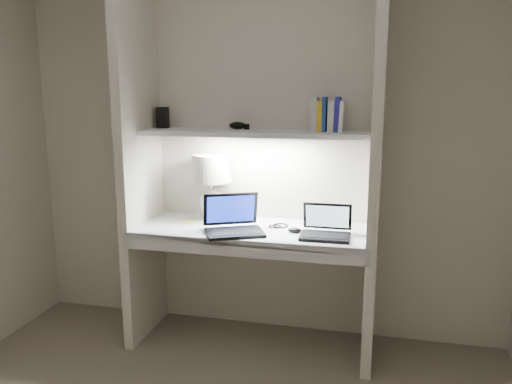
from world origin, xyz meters
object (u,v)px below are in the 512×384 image
(laptop_main, at_px, (233,223))
(book_row, at_px, (327,115))
(laptop_netbook, at_px, (326,229))
(speaker, at_px, (234,208))
(table_lamp, at_px, (210,176))

(laptop_main, relative_size, book_row, 2.07)
(laptop_main, xyz_separation_m, laptop_netbook, (0.55, 0.04, -0.01))
(laptop_netbook, relative_size, speaker, 1.82)
(table_lamp, relative_size, laptop_netbook, 1.49)
(speaker, bearing_deg, table_lamp, 163.72)
(laptop_netbook, bearing_deg, speaker, 158.40)
(book_row, bearing_deg, laptop_netbook, -82.01)
(book_row, bearing_deg, table_lamp, 177.72)
(table_lamp, height_order, laptop_main, table_lamp)
(table_lamp, height_order, book_row, book_row)
(laptop_netbook, height_order, speaker, laptop_netbook)
(book_row, bearing_deg, laptop_main, -155.54)
(table_lamp, distance_m, laptop_main, 0.43)
(speaker, bearing_deg, laptop_netbook, -42.21)
(table_lamp, xyz_separation_m, laptop_netbook, (0.78, -0.23, -0.25))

